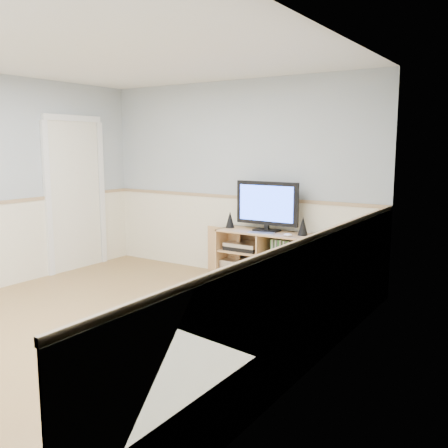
{
  "coord_description": "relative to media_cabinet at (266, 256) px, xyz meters",
  "views": [
    {
      "loc": [
        3.4,
        -3.25,
        1.69
      ],
      "look_at": [
        0.5,
        1.2,
        0.84
      ],
      "focal_mm": 40.0,
      "sensor_mm": 36.0,
      "label": 1
    }
  ],
  "objects": [
    {
      "name": "mouse",
      "position": [
        0.38,
        -0.19,
        0.34
      ],
      "size": [
        0.1,
        0.08,
        0.04
      ],
      "primitive_type": "ellipsoid",
      "rotation": [
        0.0,
        0.0,
        0.16
      ],
      "color": "white",
      "rests_on": "media_cabinet"
    },
    {
      "name": "speaker_right",
      "position": [
        0.49,
        -0.03,
        0.43
      ],
      "size": [
        0.12,
        0.12,
        0.22
      ],
      "primitive_type": "cone",
      "color": "black",
      "rests_on": "media_cabinet"
    },
    {
      "name": "keyboard",
      "position": [
        0.02,
        -0.19,
        0.32
      ],
      "size": [
        0.33,
        0.19,
        0.01
      ],
      "primitive_type": "cube",
      "rotation": [
        0.0,
        0.0,
        0.22
      ],
      "color": "silver",
      "rests_on": "media_cabinet"
    },
    {
      "name": "room",
      "position": [
        -0.62,
        -1.93,
        0.88
      ],
      "size": [
        4.04,
        4.54,
        2.54
      ],
      "color": "#AF884D",
      "rests_on": "ground"
    },
    {
      "name": "speaker_left",
      "position": [
        -0.51,
        -0.03,
        0.42
      ],
      "size": [
        0.11,
        0.11,
        0.21
      ],
      "primitive_type": "cone",
      "color": "black",
      "rests_on": "media_cabinet"
    },
    {
      "name": "monitor",
      "position": [
        0.0,
        -0.01,
        0.64
      ],
      "size": [
        0.82,
        0.18,
        0.6
      ],
      "color": "black",
      "rests_on": "media_cabinet"
    },
    {
      "name": "av_components",
      "position": [
        -0.32,
        -0.05,
        -0.11
      ],
      "size": [
        0.52,
        0.33,
        0.47
      ],
      "color": "black",
      "rests_on": "media_cabinet"
    },
    {
      "name": "game_cases",
      "position": [
        0.31,
        -0.07,
        0.15
      ],
      "size": [
        0.38,
        0.13,
        0.19
      ],
      "primitive_type": "cube",
      "color": "#3F8C3F",
      "rests_on": "media_cabinet"
    },
    {
      "name": "wall_outlet",
      "position": [
        0.44,
        0.18,
        0.27
      ],
      "size": [
        0.12,
        0.03,
        0.12
      ],
      "primitive_type": "cube",
      "color": "white",
      "rests_on": "wall_back"
    },
    {
      "name": "game_consoles",
      "position": [
        0.3,
        -0.07,
        -0.26
      ],
      "size": [
        0.45,
        0.3,
        0.11
      ],
      "color": "white",
      "rests_on": "media_cabinet"
    },
    {
      "name": "media_cabinet",
      "position": [
        0.0,
        0.0,
        0.0
      ],
      "size": [
        1.82,
        0.44,
        0.65
      ],
      "color": "tan",
      "rests_on": "floor"
    }
  ]
}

